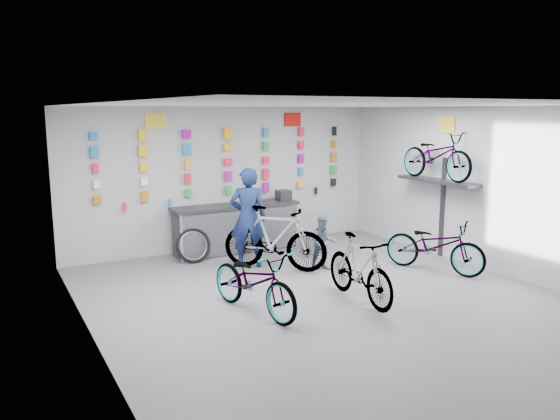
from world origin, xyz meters
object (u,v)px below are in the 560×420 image
bike_service (275,238)px  bike_right (435,245)px  bike_center (360,269)px  clerk (248,218)px  customer (323,243)px  bike_left (254,281)px  counter (237,229)px

bike_service → bike_right: bearing=-75.2°
bike_center → bike_service: 2.17m
bike_center → clerk: (-0.67, 2.56, 0.43)m
bike_right → clerk: size_ratio=0.99×
bike_right → customer: 2.04m
bike_right → clerk: (-2.85, 1.94, 0.45)m
bike_left → clerk: clerk is taller
bike_right → customer: customer is taller
clerk → customer: bearing=167.4°
counter → bike_left: size_ratio=1.47×
bike_center → customer: bike_center is taller
customer → bike_right: bearing=-11.9°
bike_center → bike_service: bike_service is taller
counter → bike_center: (0.39, -3.71, 0.03)m
bike_right → bike_service: (-2.51, 1.52, 0.11)m
clerk → bike_right: bearing=171.7°
customer → bike_left: bearing=-127.8°
bike_left → clerk: 2.48m
bike_right → bike_left: bearing=159.6°
counter → customer: customer is taller
clerk → customer: size_ratio=1.83×
clerk → customer: (1.11, -0.88, -0.43)m
bike_left → clerk: size_ratio=0.97×
bike_left → bike_center: bearing=-23.9°
bike_left → customer: (2.09, 1.35, 0.04)m
bike_center → customer: (0.44, 1.68, -0.00)m
bike_left → bike_service: size_ratio=0.92×
bike_left → customer: bearing=20.2°
bike_center → clerk: size_ratio=0.91×
bike_center → bike_service: (-0.33, 2.14, 0.08)m
counter → bike_service: 1.58m
bike_left → bike_center: 1.68m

